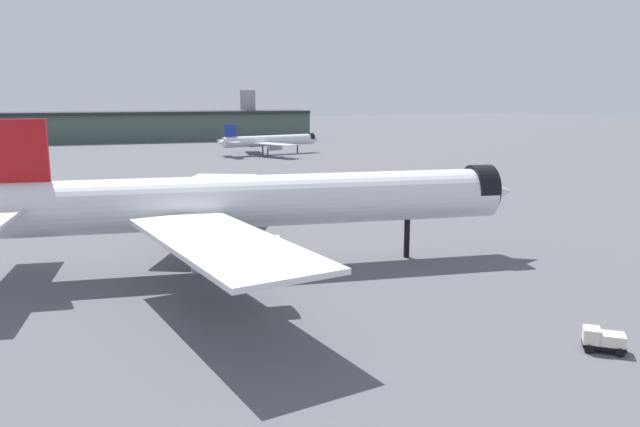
# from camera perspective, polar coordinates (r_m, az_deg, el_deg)

# --- Properties ---
(ground) EXTENTS (900.00, 900.00, 0.00)m
(ground) POSITION_cam_1_polar(r_m,az_deg,el_deg) (72.44, -6.95, -5.49)
(ground) COLOR #56565B
(airliner_near_gate) EXTENTS (68.03, 61.29, 17.78)m
(airliner_near_gate) POSITION_cam_1_polar(r_m,az_deg,el_deg) (73.38, -6.68, 1.01)
(airliner_near_gate) COLOR white
(airliner_near_gate) RESTS_ON ground
(airliner_far_taxiway) EXTENTS (37.93, 34.42, 10.40)m
(airliner_far_taxiway) POSITION_cam_1_polar(r_m,az_deg,el_deg) (211.21, -4.72, 6.67)
(airliner_far_taxiway) COLOR silver
(airliner_far_taxiway) RESTS_ON ground
(terminal_building) EXTENTS (237.94, 52.76, 21.73)m
(terminal_building) POSITION_cam_1_polar(r_m,az_deg,el_deg) (283.90, -25.06, 7.17)
(terminal_building) COLOR #475651
(terminal_building) RESTS_ON ground
(service_truck_front) EXTENTS (5.65, 5.36, 3.00)m
(service_truck_front) POSITION_cam_1_polar(r_m,az_deg,el_deg) (116.12, -4.49, 1.62)
(service_truck_front) COLOR black
(service_truck_front) RESTS_ON ground
(baggage_tug_wing) EXTENTS (3.44, 3.38, 1.85)m
(baggage_tug_wing) POSITION_cam_1_polar(r_m,az_deg,el_deg) (55.80, 24.54, -10.50)
(baggage_tug_wing) COLOR black
(baggage_tug_wing) RESTS_ON ground
(traffic_cone_near_nose) EXTENTS (0.59, 0.59, 0.74)m
(traffic_cone_near_nose) POSITION_cam_1_polar(r_m,az_deg,el_deg) (111.75, -17.38, 0.14)
(traffic_cone_near_nose) COLOR #F2600C
(traffic_cone_near_nose) RESTS_ON ground
(traffic_cone_wingtip) EXTENTS (0.58, 0.58, 0.72)m
(traffic_cone_wingtip) POSITION_cam_1_polar(r_m,az_deg,el_deg) (105.46, 7.93, -0.09)
(traffic_cone_wingtip) COLOR #F2600C
(traffic_cone_wingtip) RESTS_ON ground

